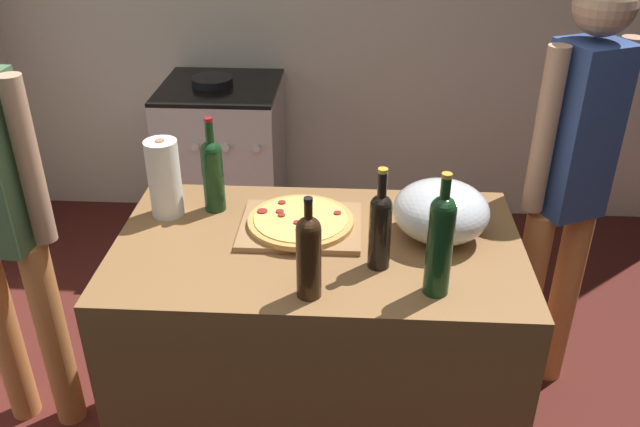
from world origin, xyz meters
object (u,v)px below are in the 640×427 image
(pizza, at_px, (301,221))
(mixing_bowl, at_px, (441,211))
(paper_towel_roll, at_px, (164,178))
(person_in_red, at_px, (570,177))
(stove, at_px, (225,164))
(wine_bottle_amber, at_px, (213,172))
(wine_bottle_clear, at_px, (440,241))
(wine_bottle_green, at_px, (309,253))
(wine_bottle_dark, at_px, (380,226))

(pizza, distance_m, mixing_bowl, 0.46)
(mixing_bowl, bearing_deg, pizza, 177.27)
(paper_towel_roll, bearing_deg, person_in_red, 9.54)
(pizza, bearing_deg, stove, 110.83)
(wine_bottle_amber, bearing_deg, paper_towel_roll, -164.47)
(mixing_bowl, distance_m, person_in_red, 0.61)
(mixing_bowl, bearing_deg, wine_bottle_amber, 169.35)
(wine_bottle_clear, distance_m, wine_bottle_green, 0.36)
(mixing_bowl, relative_size, stove, 0.32)
(paper_towel_roll, distance_m, stove, 1.49)
(person_in_red, bearing_deg, wine_bottle_green, -142.83)
(pizza, distance_m, wine_bottle_amber, 0.35)
(paper_towel_roll, bearing_deg, wine_bottle_dark, -21.48)
(pizza, bearing_deg, wine_bottle_amber, 158.50)
(wine_bottle_dark, bearing_deg, stove, 115.98)
(wine_bottle_amber, distance_m, person_in_red, 1.29)
(pizza, bearing_deg, wine_bottle_dark, -38.88)
(pizza, relative_size, mixing_bowl, 1.14)
(wine_bottle_green, bearing_deg, wine_bottle_clear, 5.78)
(mixing_bowl, height_order, wine_bottle_amber, wine_bottle_amber)
(pizza, distance_m, stove, 1.62)
(paper_towel_roll, distance_m, person_in_red, 1.45)
(pizza, xyz_separation_m, paper_towel_roll, (-0.47, 0.08, 0.11))
(pizza, relative_size, wine_bottle_clear, 0.93)
(mixing_bowl, bearing_deg, stove, 124.39)
(wine_bottle_amber, distance_m, stove, 1.47)
(pizza, relative_size, person_in_red, 0.21)
(pizza, xyz_separation_m, person_in_red, (0.96, 0.32, 0.03))
(stove, bearing_deg, pizza, -69.17)
(paper_towel_roll, bearing_deg, mixing_bowl, -6.21)
(wine_bottle_dark, bearing_deg, paper_towel_roll, 158.52)
(pizza, xyz_separation_m, wine_bottle_amber, (-0.31, 0.12, 0.11))
(wine_bottle_clear, xyz_separation_m, wine_bottle_dark, (-0.16, 0.13, -0.03))
(wine_bottle_green, height_order, wine_bottle_dark, wine_bottle_dark)
(pizza, distance_m, person_in_red, 1.01)
(pizza, bearing_deg, wine_bottle_green, -81.53)
(wine_bottle_dark, distance_m, person_in_red, 0.88)
(pizza, xyz_separation_m, stove, (-0.55, 1.45, -0.48))
(stove, bearing_deg, wine_bottle_clear, -61.48)
(wine_bottle_dark, bearing_deg, wine_bottle_amber, 149.89)
(wine_bottle_amber, relative_size, wine_bottle_dark, 1.04)
(wine_bottle_clear, height_order, wine_bottle_dark, wine_bottle_clear)
(wine_bottle_dark, bearing_deg, mixing_bowl, 42.49)
(mixing_bowl, distance_m, wine_bottle_green, 0.53)
(mixing_bowl, xyz_separation_m, paper_towel_roll, (-0.92, 0.10, 0.04))
(mixing_bowl, bearing_deg, wine_bottle_green, -139.20)
(pizza, height_order, stove, same)
(mixing_bowl, xyz_separation_m, wine_bottle_clear, (-0.04, -0.31, 0.08))
(mixing_bowl, xyz_separation_m, wine_bottle_green, (-0.40, -0.35, 0.05))
(paper_towel_roll, distance_m, wine_bottle_amber, 0.16)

